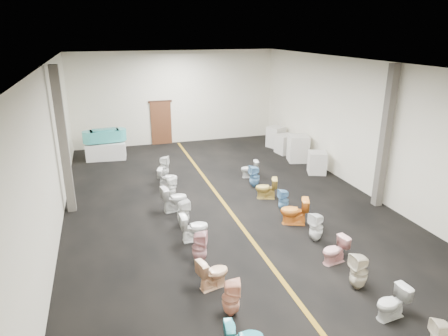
{
  "coord_description": "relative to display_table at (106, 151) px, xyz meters",
  "views": [
    {
      "loc": [
        -3.58,
        -11.44,
        5.43
      ],
      "look_at": [
        0.29,
        1.0,
        0.89
      ],
      "focal_mm": 32.0,
      "sensor_mm": 36.0,
      "label": 1
    }
  ],
  "objects": [
    {
      "name": "floor",
      "position": [
        3.53,
        -6.2,
        -0.37
      ],
      "size": [
        16.0,
        16.0,
        0.0
      ],
      "primitive_type": "plane",
      "color": "black",
      "rests_on": "ground"
    },
    {
      "name": "wall_right",
      "position": [
        8.53,
        -6.2,
        1.88
      ],
      "size": [
        0.0,
        16.0,
        16.0
      ],
      "primitive_type": "plane",
      "rotation": [
        1.57,
        0.0,
        -1.57
      ],
      "color": "silver",
      "rests_on": "ground"
    },
    {
      "name": "toilet_right_6",
      "position": [
        5.16,
        -7.23,
        -0.01
      ],
      "size": [
        0.34,
        0.33,
        0.72
      ],
      "primitive_type": "imported",
      "rotation": [
        0.0,
        0.0,
        -1.58
      ],
      "color": "#69A0CE",
      "rests_on": "floor"
    },
    {
      "name": "toilet_left_3",
      "position": [
        1.92,
        -9.29,
        0.04
      ],
      "size": [
        0.48,
        0.48,
        0.82
      ],
      "primitive_type": "imported",
      "rotation": [
        0.0,
        0.0,
        1.2
      ],
      "color": "#D3979B",
      "rests_on": "floor"
    },
    {
      "name": "back_door",
      "position": [
        2.73,
        1.74,
        0.68
      ],
      "size": [
        1.0,
        0.1,
        2.1
      ],
      "primitive_type": "cube",
      "color": "#562D19",
      "rests_on": "floor"
    },
    {
      "name": "wall_front",
      "position": [
        3.53,
        -14.2,
        1.88
      ],
      "size": [
        10.0,
        0.0,
        10.0
      ],
      "primitive_type": "plane",
      "rotation": [
        -1.57,
        0.0,
        0.0
      ],
      "color": "silver",
      "rests_on": "ground"
    },
    {
      "name": "toilet_left_4",
      "position": [
        2.05,
        -8.2,
        0.02
      ],
      "size": [
        0.76,
        0.44,
        0.77
      ],
      "primitive_type": "imported",
      "rotation": [
        0.0,
        0.0,
        1.58
      ],
      "color": "white",
      "rests_on": "floor"
    },
    {
      "name": "appliance_crate_b",
      "position": [
        7.93,
        -2.79,
        0.2
      ],
      "size": [
        1.01,
        1.01,
        1.13
      ],
      "primitive_type": "cube",
      "rotation": [
        0.0,
        0.0,
        -0.26
      ],
      "color": "silver",
      "rests_on": "floor"
    },
    {
      "name": "toilet_left_1",
      "position": [
        2.05,
        -11.35,
        0.03
      ],
      "size": [
        0.44,
        0.44,
        0.79
      ],
      "primitive_type": "imported",
      "rotation": [
        0.0,
        0.0,
        1.31
      ],
      "color": "#F8AE8C",
      "rests_on": "floor"
    },
    {
      "name": "toilet_left_2",
      "position": [
        1.96,
        -10.38,
        -0.01
      ],
      "size": [
        0.79,
        0.56,
        0.73
      ],
      "primitive_type": "imported",
      "rotation": [
        0.0,
        0.0,
        1.81
      ],
      "color": "#F9C191",
      "rests_on": "floor"
    },
    {
      "name": "toilet_right_1",
      "position": [
        5.05,
        -12.39,
        -0.03
      ],
      "size": [
        0.71,
        0.45,
        0.69
      ],
      "primitive_type": "imported",
      "rotation": [
        0.0,
        0.0,
        -1.47
      ],
      "color": "silver",
      "rests_on": "floor"
    },
    {
      "name": "toilet_right_2",
      "position": [
        5.0,
        -11.36,
        0.05
      ],
      "size": [
        0.4,
        0.39,
        0.84
      ],
      "primitive_type": "imported",
      "rotation": [
        0.0,
        0.0,
        -1.55
      ],
      "color": "beige",
      "rests_on": "floor"
    },
    {
      "name": "toilet_right_9",
      "position": [
        5.21,
        -4.06,
        -0.04
      ],
      "size": [
        0.71,
        0.48,
        0.67
      ],
      "primitive_type": "imported",
      "rotation": [
        0.0,
        0.0,
        -1.74
      ],
      "color": "silver",
      "rests_on": "floor"
    },
    {
      "name": "toilet_left_7",
      "position": [
        1.97,
        -5.09,
        -0.02
      ],
      "size": [
        0.41,
        0.41,
        0.71
      ],
      "primitive_type": "imported",
      "rotation": [
        0.0,
        0.0,
        1.91
      ],
      "color": "white",
      "rests_on": "floor"
    },
    {
      "name": "wall_left",
      "position": [
        -1.47,
        -6.2,
        1.88
      ],
      "size": [
        0.0,
        16.0,
        16.0
      ],
      "primitive_type": "plane",
      "rotation": [
        1.57,
        0.0,
        1.57
      ],
      "color": "silver",
      "rests_on": "ground"
    },
    {
      "name": "toilet_right_4",
      "position": [
        5.18,
        -9.2,
        0.03
      ],
      "size": [
        0.45,
        0.45,
        0.81
      ],
      "primitive_type": "imported",
      "rotation": [
        0.0,
        0.0,
        -1.31
      ],
      "color": "white",
      "rests_on": "floor"
    },
    {
      "name": "appliance_crate_c",
      "position": [
        7.93,
        -1.56,
        0.06
      ],
      "size": [
        0.87,
        0.87,
        0.87
      ],
      "primitive_type": "cube",
      "rotation": [
        0.0,
        0.0,
        0.14
      ],
      "color": "beige",
      "rests_on": "floor"
    },
    {
      "name": "door_frame",
      "position": [
        2.73,
        1.75,
        1.75
      ],
      "size": [
        1.15,
        0.08,
        0.1
      ],
      "primitive_type": "cube",
      "color": "#331C11",
      "rests_on": "back_door"
    },
    {
      "name": "toilet_right_5",
      "position": [
        5.06,
        -8.14,
        0.04
      ],
      "size": [
        0.91,
        0.73,
        0.82
      ],
      "primitive_type": "imported",
      "rotation": [
        0.0,
        0.0,
        -1.96
      ],
      "color": "orange",
      "rests_on": "floor"
    },
    {
      "name": "toilet_right_3",
      "position": [
        5.06,
        -10.31,
        -0.03
      ],
      "size": [
        0.72,
        0.48,
        0.68
      ],
      "primitive_type": "imported",
      "rotation": [
        0.0,
        0.0,
        -1.41
      ],
      "color": "#F8B3B0",
      "rests_on": "floor"
    },
    {
      "name": "toilet_right_8",
      "position": [
        5.03,
        -5.06,
        0.03
      ],
      "size": [
        0.37,
        0.36,
        0.81
      ],
      "primitive_type": "imported",
      "rotation": [
        0.0,
        0.0,
        -1.57
      ],
      "color": "#679FCF",
      "rests_on": "floor"
    },
    {
      "name": "toilet_left_6",
      "position": [
        1.89,
        -6.18,
        0.04
      ],
      "size": [
        0.86,
        0.57,
        0.82
      ],
      "primitive_type": "imported",
      "rotation": [
        0.0,
        0.0,
        1.72
      ],
      "color": "silver",
      "rests_on": "floor"
    },
    {
      "name": "ceiling",
      "position": [
        3.53,
        -6.2,
        4.13
      ],
      "size": [
        16.0,
        16.0,
        0.0
      ],
      "primitive_type": "plane",
      "rotation": [
        3.14,
        0.0,
        0.0
      ],
      "color": "black",
      "rests_on": "ground"
    },
    {
      "name": "appliance_crate_a",
      "position": [
        7.93,
        -4.42,
        0.06
      ],
      "size": [
        0.88,
        0.88,
        0.87
      ],
      "primitive_type": "cube",
      "rotation": [
        0.0,
        0.0,
        -0.39
      ],
      "color": "silver",
      "rests_on": "floor"
    },
    {
      "name": "display_table",
      "position": [
        0.0,
        0.0,
        0.0
      ],
      "size": [
        1.74,
        0.99,
        0.74
      ],
      "primitive_type": "cube",
      "rotation": [
        0.0,
        0.0,
        -0.1
      ],
      "color": "white",
      "rests_on": "floor"
    },
    {
      "name": "toilet_left_5",
      "position": [
        1.94,
        -7.26,
        0.02
      ],
      "size": [
        0.41,
        0.4,
        0.78
      ],
      "primitive_type": "imported",
      "rotation": [
        0.0,
        0.0,
        1.73
      ],
      "color": "white",
      "rests_on": "floor"
    },
    {
      "name": "toilet_left_9",
      "position": [
        2.06,
        -3.05,
        0.05
      ],
      "size": [
        0.49,
        0.49,
        0.84
      ],
      "primitive_type": "imported",
      "rotation": [
        0.0,
        0.0,
        1.22
      ],
      "color": "white",
      "rests_on": "floor"
    },
    {
      "name": "aisle_stripe",
      "position": [
        3.53,
        -6.2,
        -0.37
      ],
      "size": [
        0.12,
        15.6,
        0.01
      ],
      "primitive_type": "cube",
      "color": "#8D6414",
      "rests_on": "floor"
    },
    {
      "name": "column_left",
      "position": [
        -1.22,
        -5.2,
        1.88
      ],
      "size": [
        0.25,
        0.25,
        4.5
      ],
      "primitive_type": "cube",
      "color": "#59544C",
      "rests_on": "floor"
    },
    {
      "name": "toilet_right_7",
      "position": [
        5.02,
        -6.15,
        -0.0
      ],
      "size": [
        0.82,
        0.64,
        0.74
      ],
      "primitive_type": "imported",
      "rotation": [
        0.0,
        0.0,
        -1.94
      ],
      "color": "gold",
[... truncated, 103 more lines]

